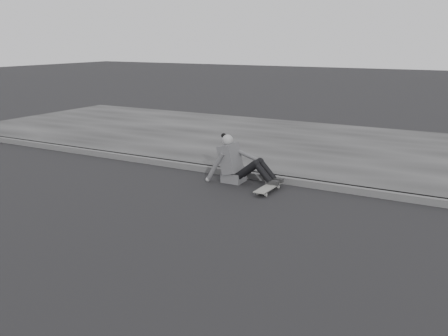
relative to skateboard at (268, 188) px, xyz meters
The scene contains 5 objects.
ground 2.89m from the skateboard, 42.84° to the right, with size 80.00×80.00×0.00m, color black.
curb 2.20m from the skateboard, 16.29° to the left, with size 24.00×0.16×0.12m, color #4C4C4C.
sidewalk 4.21m from the skateboard, 59.82° to the left, with size 24.00×6.00×0.12m, color #353535.
skateboard is the anchor object (origin of this frame).
seated_woman 0.83m from the skateboard, 161.47° to the left, with size 1.38×0.46×0.88m.
Camera 1 is at (1.17, -5.49, 2.52)m, focal length 40.00 mm.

